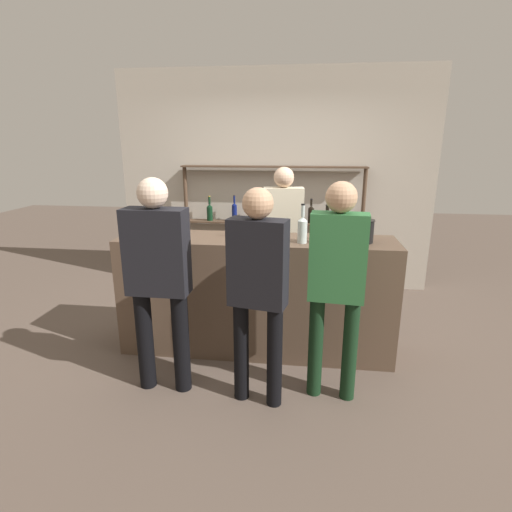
# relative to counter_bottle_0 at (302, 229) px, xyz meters

# --- Properties ---
(ground_plane) EXTENTS (16.00, 16.00, 0.00)m
(ground_plane) POSITION_rel_counter_bottle_0_xyz_m (-0.41, 0.11, -1.20)
(ground_plane) COLOR brown
(bar_counter) EXTENTS (2.47, 0.56, 1.08)m
(bar_counter) POSITION_rel_counter_bottle_0_xyz_m (-0.41, 0.11, -0.66)
(bar_counter) COLOR brown
(bar_counter) RESTS_ON ground_plane
(back_wall) EXTENTS (4.07, 0.12, 2.80)m
(back_wall) POSITION_rel_counter_bottle_0_xyz_m (-0.41, 1.99, 0.20)
(back_wall) COLOR #B2A899
(back_wall) RESTS_ON ground_plane
(back_shelf) EXTENTS (2.35, 0.18, 1.61)m
(back_shelf) POSITION_rel_counter_bottle_0_xyz_m (-0.40, 1.81, -0.12)
(back_shelf) COLOR #4C3828
(back_shelf) RESTS_ON ground_plane
(counter_bottle_0) EXTENTS (0.08, 0.08, 0.33)m
(counter_bottle_0) POSITION_rel_counter_bottle_0_xyz_m (0.00, 0.00, 0.00)
(counter_bottle_0) COLOR silver
(counter_bottle_0) RESTS_ON bar_counter
(counter_bottle_1) EXTENTS (0.07, 0.07, 0.37)m
(counter_bottle_1) POSITION_rel_counter_bottle_0_xyz_m (-0.35, 0.04, 0.02)
(counter_bottle_1) COLOR black
(counter_bottle_1) RESTS_ON bar_counter
(counter_bottle_2) EXTENTS (0.08, 0.08, 0.33)m
(counter_bottle_2) POSITION_rel_counter_bottle_0_xyz_m (0.36, 0.06, 0.00)
(counter_bottle_2) COLOR black
(counter_bottle_2) RESTS_ON bar_counter
(counter_bottle_3) EXTENTS (0.08, 0.08, 0.33)m
(counter_bottle_3) POSITION_rel_counter_bottle_0_xyz_m (0.20, -0.01, 0.00)
(counter_bottle_3) COLOR black
(counter_bottle_3) RESTS_ON bar_counter
(wine_glass) EXTENTS (0.07, 0.07, 0.16)m
(wine_glass) POSITION_rel_counter_bottle_0_xyz_m (-0.17, -0.05, -0.01)
(wine_glass) COLOR silver
(wine_glass) RESTS_ON bar_counter
(ice_bucket) EXTENTS (0.18, 0.18, 0.20)m
(ice_bucket) POSITION_rel_counter_bottle_0_xyz_m (0.51, 0.09, -0.03)
(ice_bucket) COLOR black
(ice_bucket) RESTS_ON bar_counter
(cork_jar) EXTENTS (0.11, 0.11, 0.17)m
(cork_jar) POSITION_rel_counter_bottle_0_xyz_m (-1.20, 0.09, -0.04)
(cork_jar) COLOR silver
(cork_jar) RESTS_ON bar_counter
(customer_center) EXTENTS (0.43, 0.26, 1.62)m
(customer_center) POSITION_rel_counter_bottle_0_xyz_m (-0.29, -0.69, -0.24)
(customer_center) COLOR black
(customer_center) RESTS_ON ground_plane
(server_behind_counter) EXTENTS (0.45, 0.23, 1.65)m
(server_behind_counter) POSITION_rel_counter_bottle_0_xyz_m (-0.22, 0.98, -0.23)
(server_behind_counter) COLOR #575347
(server_behind_counter) RESTS_ON ground_plane
(customer_left) EXTENTS (0.46, 0.22, 1.67)m
(customer_left) POSITION_rel_counter_bottle_0_xyz_m (-1.05, -0.61, -0.23)
(customer_left) COLOR black
(customer_left) RESTS_ON ground_plane
(customer_right) EXTENTS (0.41, 0.22, 1.66)m
(customer_right) POSITION_rel_counter_bottle_0_xyz_m (0.26, -0.55, -0.22)
(customer_right) COLOR black
(customer_right) RESTS_ON ground_plane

